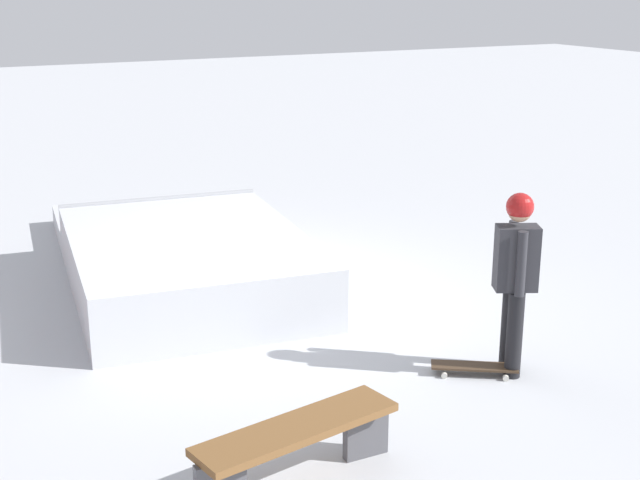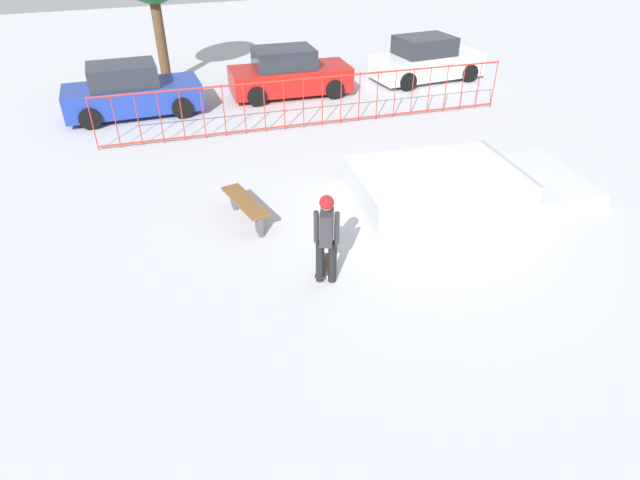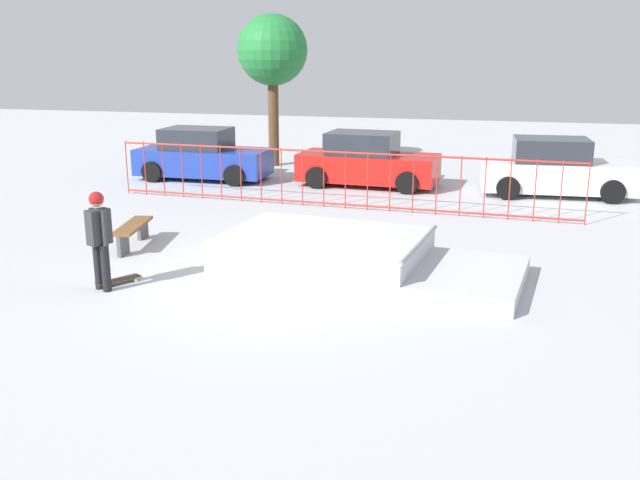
% 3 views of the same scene
% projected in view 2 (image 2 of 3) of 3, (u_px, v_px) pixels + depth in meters
% --- Properties ---
extents(ground_plane, '(60.00, 60.00, 0.00)m').
position_uv_depth(ground_plane, '(413.00, 226.00, 11.01)').
color(ground_plane, '#B7BABF').
extents(skate_ramp, '(5.67, 3.22, 0.74)m').
position_uv_depth(skate_ramp, '(454.00, 184.00, 11.95)').
color(skate_ramp, silver).
rests_on(skate_ramp, ground).
extents(skater, '(0.41, 0.44, 1.73)m').
position_uv_depth(skater, '(326.00, 233.00, 8.90)').
color(skater, black).
rests_on(skater, ground).
extents(skateboard, '(0.60, 0.78, 0.09)m').
position_uv_depth(skateboard, '(324.00, 266.00, 9.70)').
color(skateboard, '#3F2D1E').
rests_on(skateboard, ground).
extents(perimeter_fence, '(12.28, 0.80, 1.50)m').
position_uv_depth(perimeter_fence, '(313.00, 101.00, 15.44)').
color(perimeter_fence, '#B22D23').
rests_on(perimeter_fence, ground).
extents(park_bench, '(0.69, 1.65, 0.48)m').
position_uv_depth(park_bench, '(245.00, 205.00, 11.05)').
color(park_bench, brown).
rests_on(park_bench, ground).
extents(parked_car_blue, '(4.10, 1.92, 1.60)m').
position_uv_depth(parked_car_blue, '(131.00, 92.00, 16.34)').
color(parked_car_blue, '#1E3899').
rests_on(parked_car_blue, ground).
extents(parked_car_red, '(4.21, 2.15, 1.60)m').
position_uv_depth(parked_car_red, '(289.00, 74.00, 18.02)').
color(parked_car_red, red).
rests_on(parked_car_red, ground).
extents(parked_car_white, '(4.19, 2.11, 1.60)m').
position_uv_depth(parked_car_white, '(426.00, 61.00, 19.52)').
color(parked_car_white, white).
rests_on(parked_car_white, ground).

